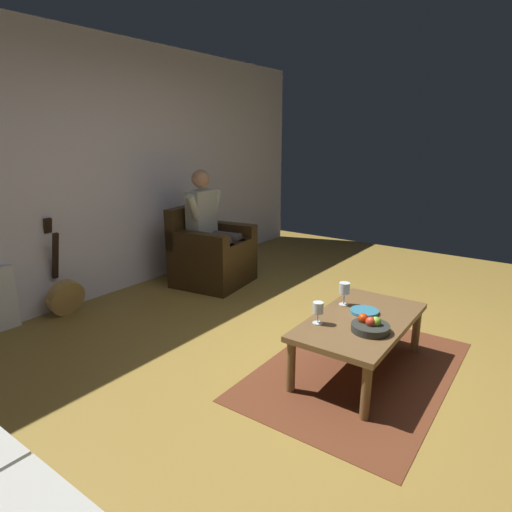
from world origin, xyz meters
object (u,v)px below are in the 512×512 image
Objects in this scene: wine_glass_near at (344,289)px; fruit_bowl at (370,326)px; decorative_dish at (364,311)px; armchair at (211,255)px; person_seated at (211,224)px; coffee_table at (360,325)px; guitar at (65,294)px; wine_glass_far at (318,309)px.

fruit_bowl is (0.33, 0.35, -0.09)m from wine_glass_near.
fruit_bowl reaches higher than decorative_dish.
armchair is 2.30m from decorative_dish.
decorative_dish is (0.74, 2.17, -0.29)m from person_seated.
person_seated reaches higher than coffee_table.
decorative_dish is at bearing 72.70° from wine_glass_near.
coffee_table is 0.13m from decorative_dish.
wine_glass_near is 0.87× the size of decorative_dish.
coffee_table is 6.44× the size of wine_glass_near.
decorative_dish is (0.06, 0.19, -0.11)m from wine_glass_near.
coffee_table is 1.23× the size of guitar.
fruit_bowl is at bearing 100.43° from guitar.
armchair reaches higher than wine_glass_near.
wine_glass_near reaches higher than fruit_bowl.
armchair is 0.68× the size of person_seated.
armchair is 2.54m from fruit_bowl.
wine_glass_far is at bearing -39.70° from coffee_table.
guitar is at bearing -71.05° from wine_glass_near.
armchair reaches higher than coffee_table.
guitar reaches higher than decorative_dish.
person_seated is 1.40× the size of guitar.
guitar is at bearing -73.52° from decorative_dish.
wine_glass_near reaches higher than decorative_dish.
fruit_bowl is (-0.09, 0.34, -0.07)m from wine_glass_far.
wine_glass_near is 0.43m from wine_glass_far.
decorative_dish is (-0.27, -0.15, -0.02)m from fruit_bowl.
person_seated is at bearing -111.34° from coffee_table.
decorative_dish is (0.74, 2.18, 0.09)m from armchair.
decorative_dish is at bearing 62.70° from armchair.
wine_glass_far is (-0.43, 2.49, 0.30)m from guitar.
wine_glass_near is at bearing -133.84° from fruit_bowl.
coffee_table is 4.54× the size of fruit_bowl.
wine_glass_near reaches higher than coffee_table.
fruit_bowl is at bearing 46.16° from wine_glass_near.
coffee_table is 2.79m from guitar.
person_seated is 1.14× the size of coffee_table.
wine_glass_far is 0.36m from fruit_bowl.
fruit_bowl is (1.01, 2.32, -0.26)m from person_seated.
wine_glass_far is (1.11, 1.97, -0.19)m from person_seated.
guitar is at bearing -26.96° from person_seated.
armchair is 4.34× the size of decorative_dish.
fruit_bowl is at bearing 105.42° from wine_glass_far.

